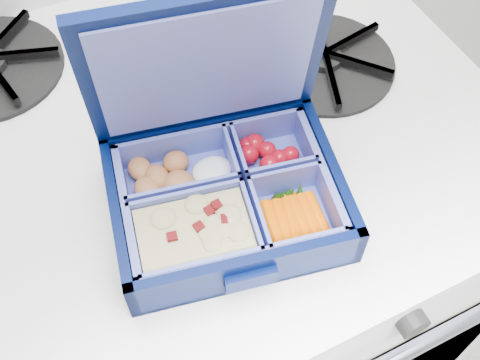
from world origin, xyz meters
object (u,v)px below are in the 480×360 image
stove (223,275)px  burner_grate (324,57)px  bento_box (227,199)px  fork (224,100)px

stove → burner_grate: burner_grate is taller
stove → bento_box: bento_box is taller
stove → burner_grate: (0.13, -0.00, 0.44)m
burner_grate → stove: bearing=178.2°
bento_box → burner_grate: size_ratio=1.29×
burner_grate → fork: bearing=-179.6°
stove → fork: (0.01, -0.01, 0.43)m
stove → fork: fork is taller
burner_grate → fork: size_ratio=0.96×
bento_box → stove: bearing=81.6°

